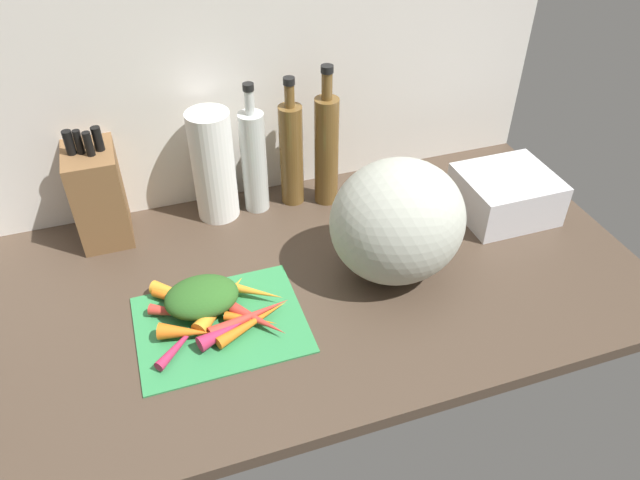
{
  "coord_description": "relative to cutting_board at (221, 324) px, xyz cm",
  "views": [
    {
      "loc": [
        -18.71,
        -95.95,
        90.89
      ],
      "look_at": [
        12.17,
        -4.42,
        13.15
      ],
      "focal_mm": 34.03,
      "sensor_mm": 36.0,
      "label": 1
    }
  ],
  "objects": [
    {
      "name": "bottle_1",
      "position": [
        26.71,
        37.92,
        13.63
      ],
      "size": [
        5.87,
        5.87,
        33.66
      ],
      "color": "brown",
      "rests_on": "ground_plane"
    },
    {
      "name": "carrot_9",
      "position": [
        -0.07,
        -4.36,
        2.01
      ],
      "size": [
        11.22,
        6.64,
        3.23
      ],
      "primitive_type": "cone",
      "rotation": [
        0.0,
        1.57,
        0.34
      ],
      "color": "#B2264C",
      "rests_on": "cutting_board"
    },
    {
      "name": "carrot_11",
      "position": [
        -7.37,
        3.98,
        1.55
      ],
      "size": [
        12.59,
        8.35,
        2.31
      ],
      "primitive_type": "cone",
      "rotation": [
        0.0,
        1.57,
        -0.5
      ],
      "color": "red",
      "rests_on": "cutting_board"
    },
    {
      "name": "carrot_0",
      "position": [
        1.14,
        3.75,
        2.09
      ],
      "size": [
        14.1,
        14.69,
        3.37
      ],
      "primitive_type": "cone",
      "rotation": [
        0.0,
        1.57,
        0.82
      ],
      "color": "orange",
      "rests_on": "cutting_board"
    },
    {
      "name": "dish_rack",
      "position": [
        75.27,
        15.69,
        5.05
      ],
      "size": [
        22.28,
        19.96,
        10.9
      ],
      "primitive_type": "cube",
      "color": "silver",
      "rests_on": "ground_plane"
    },
    {
      "name": "bottle_2",
      "position": [
        34.97,
        35.34,
        14.73
      ],
      "size": [
        6.01,
        6.01,
        36.42
      ],
      "color": "brown",
      "rests_on": "ground_plane"
    },
    {
      "name": "knife_block",
      "position": [
        -19.65,
        38.18,
        11.38
      ],
      "size": [
        11.22,
        14.99,
        28.48
      ],
      "color": "brown",
      "rests_on": "ground_plane"
    },
    {
      "name": "carrot_5",
      "position": [
        6.5,
        6.15,
        1.98
      ],
      "size": [
        16.07,
        12.52,
        3.17
      ],
      "primitive_type": "cone",
      "rotation": [
        0.0,
        1.57,
        -0.61
      ],
      "color": "orange",
      "rests_on": "cutting_board"
    },
    {
      "name": "ground_plane",
      "position": [
        10.62,
        8.65,
        -1.9
      ],
      "size": [
        170.0,
        80.0,
        3.0
      ],
      "primitive_type": "cube",
      "color": "#47382B"
    },
    {
      "name": "carrot_10",
      "position": [
        -5.85,
        6.5,
        1.55
      ],
      "size": [
        12.96,
        12.94,
        2.31
      ],
      "primitive_type": "cone",
      "rotation": [
        0.0,
        1.57,
        -0.78
      ],
      "color": "orange",
      "rests_on": "cutting_board"
    },
    {
      "name": "winter_squash",
      "position": [
        40.07,
        4.23,
        13.32
      ],
      "size": [
        29.15,
        26.46,
        27.44
      ],
      "primitive_type": "ellipsoid",
      "color": "#B2B7A8",
      "rests_on": "ground_plane"
    },
    {
      "name": "carrot_6",
      "position": [
        -5.57,
        8.1,
        1.87
      ],
      "size": [
        14.17,
        12.66,
        2.94
      ],
      "primitive_type": "cone",
      "rotation": [
        0.0,
        1.57,
        -0.7
      ],
      "color": "orange",
      "rests_on": "cutting_board"
    },
    {
      "name": "carrot_greens_pile",
      "position": [
        -2.53,
        5.06,
        3.62
      ],
      "size": [
        15.24,
        11.73,
        6.45
      ],
      "primitive_type": "ellipsoid",
      "color": "#2D6023",
      "rests_on": "cutting_board"
    },
    {
      "name": "carrot_8",
      "position": [
        -7.97,
        -3.47,
        1.46
      ],
      "size": [
        12.16,
        11.93,
        2.12
      ],
      "primitive_type": "cone",
      "rotation": [
        0.0,
        1.57,
        0.77
      ],
      "color": "#B2264C",
      "rests_on": "cutting_board"
    },
    {
      "name": "carrot_1",
      "position": [
        5.9,
        -1.75,
        1.83
      ],
      "size": [
        18.01,
        7.17,
        2.86
      ],
      "primitive_type": "cone",
      "rotation": [
        0.0,
        1.57,
        0.25
      ],
      "color": "red",
      "rests_on": "cutting_board"
    },
    {
      "name": "carrot_3",
      "position": [
        5.87,
        -2.28,
        1.43
      ],
      "size": [
        10.45,
        7.16,
        2.06
      ],
      "primitive_type": "cone",
      "rotation": [
        0.0,
        1.57,
        -0.52
      ],
      "color": "orange",
      "rests_on": "cutting_board"
    },
    {
      "name": "cutting_board",
      "position": [
        0.0,
        0.0,
        0.0
      ],
      "size": [
        33.7,
        26.81,
        0.8
      ],
      "primitive_type": "cube",
      "color": "#338C4C",
      "rests_on": "ground_plane"
    },
    {
      "name": "carrot_7",
      "position": [
        7.32,
        -3.25,
        1.67
      ],
      "size": [
        10.36,
        11.97,
        2.53
      ],
      "primitive_type": "cone",
      "rotation": [
        0.0,
        1.57,
        -0.89
      ],
      "color": "red",
      "rests_on": "cutting_board"
    },
    {
      "name": "wall_back",
      "position": [
        10.62,
        47.15,
        29.6
      ],
      "size": [
        170.0,
        3.0,
        60.0
      ],
      "primitive_type": "cube",
      "color": "silver",
      "rests_on": "ground_plane"
    },
    {
      "name": "carrot_2",
      "position": [
        -7.17,
        -2.07,
        2.11
      ],
      "size": [
        11.05,
        6.96,
        3.43
      ],
      "primitive_type": "cone",
      "rotation": [
        0.0,
        1.57,
        -0.37
      ],
      "color": "orange",
      "rests_on": "cutting_board"
    },
    {
      "name": "carrot_4",
      "position": [
        6.22,
        -3.25,
        1.66
      ],
      "size": [
        16.78,
        9.19,
        2.52
      ],
      "primitive_type": "cone",
      "rotation": [
        0.0,
        1.57,
        0.41
      ],
      "color": "orange",
      "rests_on": "cutting_board"
    },
    {
      "name": "paper_towel_roll",
      "position": [
        7.33,
        38.15,
        13.55
      ],
      "size": [
        10.24,
        10.24,
        27.9
      ],
      "primitive_type": "cylinder",
      "color": "white",
      "rests_on": "ground_plane"
    },
    {
      "name": "bottle_0",
      "position": [
        17.2,
        37.86,
        13.35
      ],
      "size": [
        6.18,
        6.18,
        33.61
      ],
      "color": "silver",
      "rests_on": "ground_plane"
    }
  ]
}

